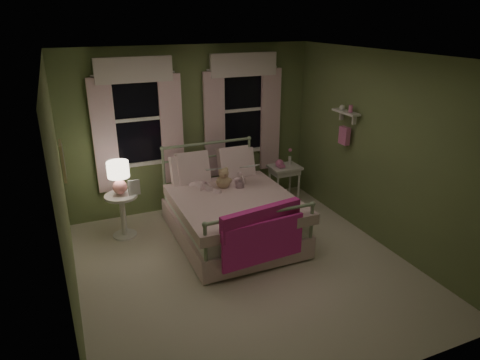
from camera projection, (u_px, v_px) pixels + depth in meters
name	position (u px, v px, depth m)	size (l,w,h in m)	color
room_shell	(245.00, 171.00, 5.00)	(4.20, 4.20, 4.20)	beige
bed	(230.00, 212.00, 6.09)	(1.58, 2.04, 1.18)	white
pink_throw	(262.00, 229.00, 5.12)	(1.10, 0.26, 0.71)	#CF2889
child_left	(201.00, 167.00, 6.13)	(0.29, 0.19, 0.79)	#F7D1DD
child_right	(237.00, 167.00, 6.37)	(0.31, 0.24, 0.64)	#F7D1DD
book_left	(207.00, 173.00, 5.92)	(0.20, 0.27, 0.03)	beige
book_right	(244.00, 170.00, 6.14)	(0.20, 0.27, 0.02)	beige
teddy_bear	(223.00, 179.00, 6.16)	(0.24, 0.20, 0.33)	tan
nightstand_left	(122.00, 210.00, 6.08)	(0.46, 0.46, 0.65)	white
table_lamp	(119.00, 174.00, 5.88)	(0.30, 0.30, 0.47)	pink
book_nightstand	(129.00, 195.00, 5.96)	(0.16, 0.22, 0.02)	beige
nightstand_right	(285.00, 172.00, 7.16)	(0.50, 0.40, 0.64)	white
pink_toy	(280.00, 164.00, 7.06)	(0.14, 0.18, 0.14)	pink
bud_vase	(290.00, 156.00, 7.16)	(0.06, 0.06, 0.28)	white
window_left	(138.00, 115.00, 6.31)	(1.34, 0.13, 1.96)	black
window_right	(243.00, 106.00, 6.93)	(1.34, 0.13, 1.96)	black
wall_shelf	(345.00, 124.00, 6.21)	(0.15, 0.50, 0.60)	white
framed_picture	(63.00, 161.00, 4.73)	(0.03, 0.32, 0.42)	beige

